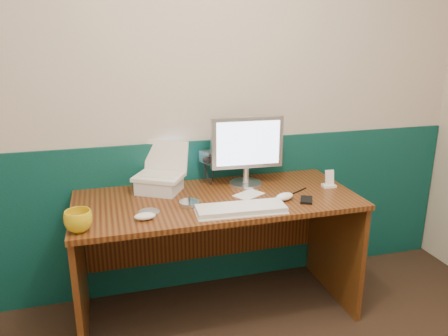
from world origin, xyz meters
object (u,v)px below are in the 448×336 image
object	(u,v)px
monitor	(246,151)
camcorder	(209,167)
mug	(78,221)
keyboard	(241,209)
laptop	(158,160)
desk	(217,256)

from	to	relation	value
monitor	camcorder	world-z (taller)	monitor
mug	monitor	bearing A→B (deg)	23.23
keyboard	mug	bearing A→B (deg)	-175.59
keyboard	camcorder	xyz separation A→B (m)	(-0.05, 0.50, 0.09)
monitor	camcorder	xyz separation A→B (m)	(-0.21, 0.10, -0.11)
laptop	mug	size ratio (longest dim) A/B	2.06
laptop	desk	bearing A→B (deg)	-1.37
laptop	monitor	xyz separation A→B (m)	(0.53, -0.02, 0.02)
mug	camcorder	distance (m)	0.92
desk	mug	xyz separation A→B (m)	(-0.74, -0.25, 0.43)
desk	keyboard	size ratio (longest dim) A/B	3.43
camcorder	monitor	bearing A→B (deg)	-47.68
monitor	mug	world-z (taller)	monitor
laptop	keyboard	xyz separation A→B (m)	(0.37, -0.42, -0.18)
laptop	keyboard	size ratio (longest dim) A/B	0.58
monitor	laptop	bearing A→B (deg)	-179.22
desk	camcorder	xyz separation A→B (m)	(0.02, 0.26, 0.48)
camcorder	desk	bearing A→B (deg)	-115.52
monitor	keyboard	distance (m)	0.48
desk	keyboard	bearing A→B (deg)	-74.20
keyboard	mug	xyz separation A→B (m)	(-0.81, -0.02, 0.04)
desk	camcorder	bearing A→B (deg)	86.19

